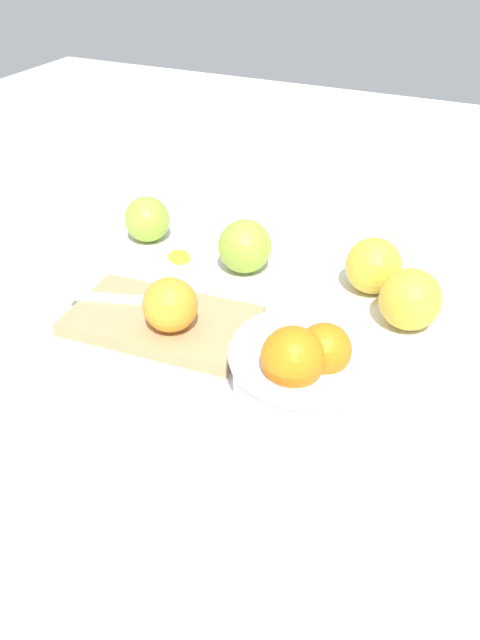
# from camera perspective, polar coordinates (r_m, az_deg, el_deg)

# --- Properties ---
(ground_plane) EXTENTS (2.40, 2.40, 0.00)m
(ground_plane) POSITION_cam_1_polar(r_m,az_deg,el_deg) (0.87, -0.24, -0.34)
(ground_plane) COLOR silver
(bowl) EXTENTS (0.19, 0.19, 0.10)m
(bowl) POSITION_cam_1_polar(r_m,az_deg,el_deg) (0.74, 6.04, -3.91)
(bowl) COLOR silver
(bowl) RESTS_ON ground_plane
(cutting_board) EXTENTS (0.25, 0.16, 0.02)m
(cutting_board) POSITION_cam_1_polar(r_m,az_deg,el_deg) (0.87, -6.95, -0.09)
(cutting_board) COLOR tan
(cutting_board) RESTS_ON ground_plane
(orange_on_board) EXTENTS (0.07, 0.07, 0.07)m
(orange_on_board) POSITION_cam_1_polar(r_m,az_deg,el_deg) (0.82, -6.19, 1.33)
(orange_on_board) COLOR orange
(orange_on_board) RESTS_ON cutting_board
(knife) EXTENTS (0.15, 0.06, 0.01)m
(knife) POSITION_cam_1_polar(r_m,az_deg,el_deg) (0.89, -8.85, 1.91)
(knife) COLOR silver
(knife) RESTS_ON cutting_board
(apple_front_left) EXTENTS (0.08, 0.08, 0.08)m
(apple_front_left) POSITION_cam_1_polar(r_m,az_deg,el_deg) (0.94, 11.73, 4.71)
(apple_front_left) COLOR gold
(apple_front_left) RESTS_ON ground_plane
(apple_front_right) EXTENTS (0.08, 0.08, 0.08)m
(apple_front_right) POSITION_cam_1_polar(r_m,az_deg,el_deg) (0.97, 0.42, 6.53)
(apple_front_right) COLOR #8EB738
(apple_front_right) RESTS_ON ground_plane
(apple_front_right_2) EXTENTS (0.07, 0.07, 0.07)m
(apple_front_right_2) POSITION_cam_1_polar(r_m,az_deg,el_deg) (1.07, -8.22, 8.80)
(apple_front_right_2) COLOR #8EB738
(apple_front_right_2) RESTS_ON ground_plane
(apple_front_left_2) EXTENTS (0.08, 0.08, 0.08)m
(apple_front_left_2) POSITION_cam_1_polar(r_m,az_deg,el_deg) (0.87, 14.82, 1.76)
(apple_front_left_2) COLOR gold
(apple_front_left_2) RESTS_ON ground_plane
(citrus_peel) EXTENTS (0.06, 0.06, 0.01)m
(citrus_peel) POSITION_cam_1_polar(r_m,az_deg,el_deg) (1.03, -5.40, 5.73)
(citrus_peel) COLOR orange
(citrus_peel) RESTS_ON ground_plane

